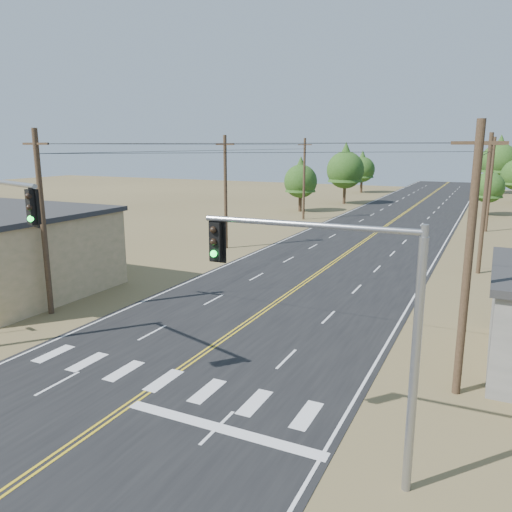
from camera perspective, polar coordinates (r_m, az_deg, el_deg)
The scene contains 13 objects.
road at distance 39.53m, azimuth 8.57°, elevation -0.93°, with size 15.00×200.00×0.02m, color black.
utility_pole_left_near at distance 28.98m, azimuth -23.17°, elevation 3.59°, with size 1.80×0.30×10.00m.
utility_pole_left_mid at distance 44.63m, azimuth -3.50°, elevation 7.37°, with size 1.80×0.30×10.00m.
utility_pole_left_far at distance 62.80m, azimuth 5.52°, elevation 8.82°, with size 1.80×0.30×10.00m.
utility_pole_right_near at distance 19.24m, azimuth 23.09°, elevation -0.49°, with size 1.80×0.30×10.00m.
utility_pole_right_mid at distance 39.02m, azimuth 24.68°, elevation 5.51°, with size 1.80×0.30×10.00m.
utility_pole_right_far at distance 58.94m, azimuth 25.21°, elevation 7.46°, with size 1.80×0.30×10.00m.
signal_mast_right at distance 13.46m, azimuth 10.58°, elevation -5.86°, with size 6.13×0.54×7.26m.
tree_left_near at distance 70.47m, azimuth 5.12°, elevation 8.89°, with size 4.61×4.61×7.69m.
tree_left_mid at distance 80.78m, azimuth 10.19°, elevation 10.08°, with size 5.81×5.81×9.69m.
tree_left_far at distance 100.96m, azimuth 12.04°, elevation 9.93°, with size 4.92×4.92×8.20m.
tree_right_near at distance 72.96m, azimuth 25.07°, elevation 7.43°, with size 4.03×4.03×6.72m.
tree_right_far at distance 107.44m, azimuth 26.07°, elevation 10.07°, with size 6.71×6.71×11.18m.
Camera 1 is at (11.18, -6.80, 9.12)m, focal length 35.00 mm.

